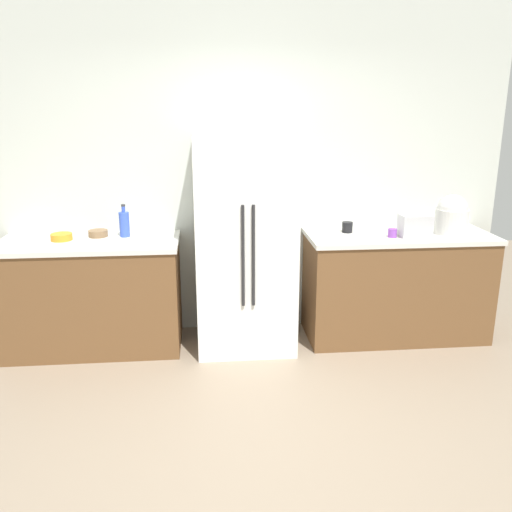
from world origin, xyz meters
name	(u,v)px	position (x,y,z in m)	size (l,w,h in m)	color
ground_plane	(263,448)	(0.00, 0.00, 0.00)	(9.47, 9.47, 0.00)	gray
kitchen_back_panel	(240,159)	(0.00, 1.92, 1.55)	(4.70, 0.10, 3.09)	silver
counter_left	(93,295)	(-1.27, 1.54, 0.47)	(1.46, 0.67, 0.93)	brown
counter_right	(396,285)	(1.34, 1.54, 0.47)	(1.58, 0.67, 0.93)	brown
refrigerator	(245,244)	(0.01, 1.50, 0.89)	(0.81, 0.73, 1.77)	white
toaster	(415,226)	(1.43, 1.44, 1.03)	(0.25, 0.17, 0.18)	silver
rice_cooker	(452,215)	(1.78, 1.51, 1.09)	(0.27, 0.27, 0.34)	silver
bottle_a	(124,224)	(-0.99, 1.66, 1.04)	(0.08, 0.08, 0.27)	blue
cup_a	(392,233)	(1.24, 1.43, 0.97)	(0.07, 0.07, 0.07)	purple
cup_b	(347,227)	(0.91, 1.63, 0.98)	(0.09, 0.09, 0.09)	black
bowl_a	(98,233)	(-1.21, 1.68, 0.96)	(0.16, 0.16, 0.05)	brown
bowl_b	(62,237)	(-1.48, 1.59, 0.96)	(0.17, 0.17, 0.05)	orange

